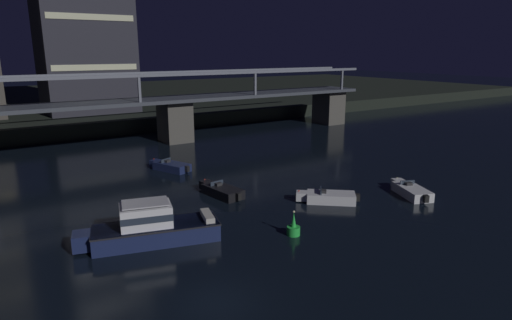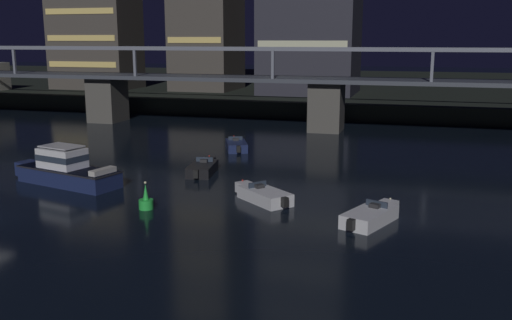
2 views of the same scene
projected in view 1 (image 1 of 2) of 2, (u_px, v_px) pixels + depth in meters
name	position (u px, v px, depth m)	size (l,w,h in m)	color
ground_plane	(216.00, 304.00, 21.53)	(400.00, 400.00, 0.00)	black
far_riverbank	(24.00, 105.00, 91.47)	(240.00, 80.00, 2.20)	black
river_bridge	(64.00, 119.00, 51.64)	(89.94, 6.40, 9.38)	#4C4944
cabin_cruiser_near_left	(151.00, 227.00, 28.19)	(9.36, 4.64, 2.79)	#19234C
speedboat_near_center	(170.00, 166.00, 45.43)	(3.20, 5.03, 1.16)	#19234C
speedboat_near_right	(411.00, 191.00, 37.53)	(3.14, 5.06, 1.16)	silver
speedboat_mid_left	(328.00, 197.00, 35.86)	(4.58, 4.16, 1.16)	silver
speedboat_mid_center	(221.00, 191.00, 37.51)	(2.37, 5.23, 1.16)	black
channel_buoy	(294.00, 228.00, 29.43)	(0.90, 0.90, 1.76)	green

